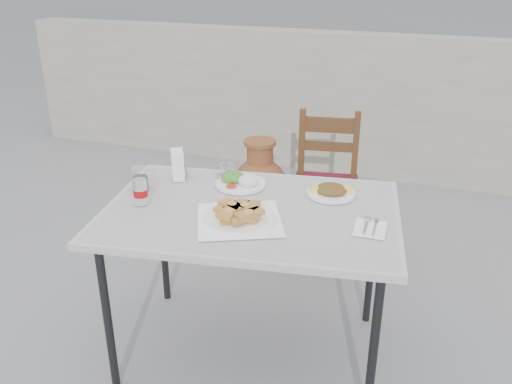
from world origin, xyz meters
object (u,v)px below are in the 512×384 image
(cafe_table, at_px, (251,219))
(pide_plate, at_px, (239,213))
(cola_glass, at_px, (140,180))
(terracotta_urn, at_px, (260,195))
(condiment_caddy, at_px, (228,172))
(salad_chopped_plate, at_px, (331,191))
(salad_rice_plate, at_px, (240,181))
(napkin_holder, at_px, (178,165))
(soda_can, at_px, (140,192))
(chair, at_px, (326,183))

(cafe_table, bearing_deg, pide_plate, -93.04)
(cola_glass, height_order, terracotta_urn, cola_glass)
(cola_glass, xyz_separation_m, condiment_caddy, (0.33, 0.29, -0.02))
(cafe_table, height_order, salad_chopped_plate, salad_chopped_plate)
(terracotta_urn, bearing_deg, pide_plate, -74.32)
(pide_plate, distance_m, salad_rice_plate, 0.37)
(cola_glass, relative_size, napkin_holder, 0.79)
(salad_chopped_plate, xyz_separation_m, soda_can, (-0.77, -0.38, 0.04))
(soda_can, bearing_deg, cola_glass, 121.34)
(napkin_holder, bearing_deg, soda_can, -123.17)
(condiment_caddy, bearing_deg, cola_glass, -138.38)
(terracotta_urn, bearing_deg, cola_glass, -101.04)
(salad_rice_plate, distance_m, napkin_holder, 0.33)
(condiment_caddy, bearing_deg, pide_plate, -62.01)
(salad_rice_plate, bearing_deg, cola_glass, -153.72)
(pide_plate, distance_m, soda_can, 0.47)
(pide_plate, xyz_separation_m, soda_can, (-0.47, 0.00, 0.03))
(cafe_table, height_order, napkin_holder, napkin_holder)
(napkin_holder, bearing_deg, terracotta_urn, 52.17)
(salad_chopped_plate, distance_m, condiment_caddy, 0.53)
(terracotta_urn, bearing_deg, salad_chopped_plate, -52.22)
(salad_chopped_plate, xyz_separation_m, condiment_caddy, (-0.53, 0.04, 0.01))
(soda_can, height_order, condiment_caddy, soda_can)
(terracotta_urn, bearing_deg, napkin_holder, -97.27)
(salad_rice_plate, height_order, cola_glass, cola_glass)
(condiment_caddy, xyz_separation_m, chair, (0.32, 0.81, -0.34))
(soda_can, bearing_deg, salad_rice_plate, 45.42)
(pide_plate, xyz_separation_m, cola_glass, (-0.55, 0.14, 0.02))
(salad_rice_plate, relative_size, salad_chopped_plate, 1.08)
(chair, bearing_deg, salad_rice_plate, -114.59)
(cafe_table, relative_size, salad_chopped_plate, 6.25)
(salad_rice_plate, xyz_separation_m, salad_chopped_plate, (0.44, 0.04, -0.00))
(salad_chopped_plate, distance_m, cola_glass, 0.89)
(pide_plate, relative_size, napkin_holder, 3.34)
(salad_chopped_plate, distance_m, napkin_holder, 0.76)
(cola_glass, relative_size, terracotta_urn, 0.16)
(napkin_holder, xyz_separation_m, terracotta_urn, (0.11, 0.89, -0.52))
(salad_rice_plate, height_order, salad_chopped_plate, salad_rice_plate)
(salad_rice_plate, bearing_deg, pide_plate, -69.06)
(soda_can, relative_size, terracotta_urn, 0.16)
(cafe_table, xyz_separation_m, pide_plate, (-0.01, -0.12, 0.09))
(cafe_table, distance_m, salad_rice_plate, 0.27)
(pide_plate, bearing_deg, cafe_table, 86.96)
(soda_can, distance_m, condiment_caddy, 0.49)
(salad_rice_plate, height_order, soda_can, soda_can)
(pide_plate, xyz_separation_m, napkin_holder, (-0.46, 0.33, 0.04))
(salad_chopped_plate, bearing_deg, cola_glass, -163.82)
(pide_plate, height_order, salad_rice_plate, pide_plate)
(cola_glass, bearing_deg, salad_rice_plate, 26.28)
(soda_can, bearing_deg, terracotta_urn, 83.98)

